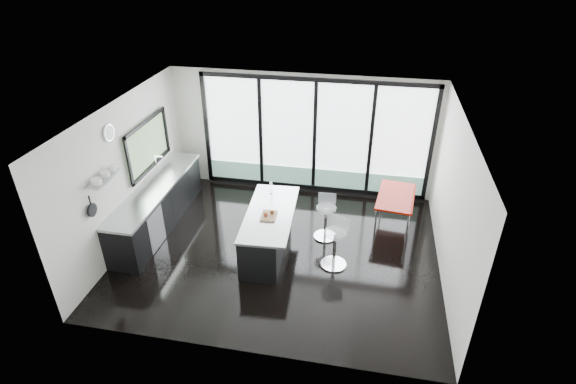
% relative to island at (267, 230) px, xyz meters
% --- Properties ---
extents(floor, '(6.00, 5.00, 0.00)m').
position_rel_island_xyz_m(floor, '(0.25, -0.00, -0.43)').
color(floor, black).
rests_on(floor, ground).
extents(ceiling, '(6.00, 5.00, 0.00)m').
position_rel_island_xyz_m(ceiling, '(0.25, -0.00, 2.37)').
color(ceiling, white).
rests_on(ceiling, wall_back).
extents(wall_back, '(6.00, 0.09, 2.80)m').
position_rel_island_xyz_m(wall_back, '(0.53, 2.46, 0.84)').
color(wall_back, silver).
rests_on(wall_back, ground).
extents(wall_front, '(6.00, 0.00, 2.80)m').
position_rel_island_xyz_m(wall_front, '(0.25, -2.50, 0.97)').
color(wall_front, silver).
rests_on(wall_front, ground).
extents(wall_left, '(0.26, 5.00, 2.80)m').
position_rel_island_xyz_m(wall_left, '(-2.72, 0.27, 1.13)').
color(wall_left, silver).
rests_on(wall_left, ground).
extents(wall_right, '(0.00, 5.00, 2.80)m').
position_rel_island_xyz_m(wall_right, '(3.25, -0.00, 0.97)').
color(wall_right, silver).
rests_on(wall_right, ground).
extents(counter_cabinets, '(0.69, 3.24, 1.36)m').
position_rel_island_xyz_m(counter_cabinets, '(-2.42, 0.39, 0.03)').
color(counter_cabinets, black).
rests_on(counter_cabinets, floor).
extents(island, '(0.99, 2.12, 1.10)m').
position_rel_island_xyz_m(island, '(0.00, 0.00, 0.00)').
color(island, black).
rests_on(island, floor).
extents(bar_stool_near, '(0.63, 0.63, 0.76)m').
position_rel_island_xyz_m(bar_stool_near, '(1.32, -0.26, -0.05)').
color(bar_stool_near, silver).
rests_on(bar_stool_near, floor).
extents(bar_stool_far, '(0.47, 0.47, 0.72)m').
position_rel_island_xyz_m(bar_stool_far, '(1.06, 0.60, -0.07)').
color(bar_stool_far, silver).
rests_on(bar_stool_far, floor).
extents(red_table, '(0.86, 1.34, 0.68)m').
position_rel_island_xyz_m(red_table, '(2.42, 1.37, -0.09)').
color(red_table, '#830900').
rests_on(red_table, floor).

